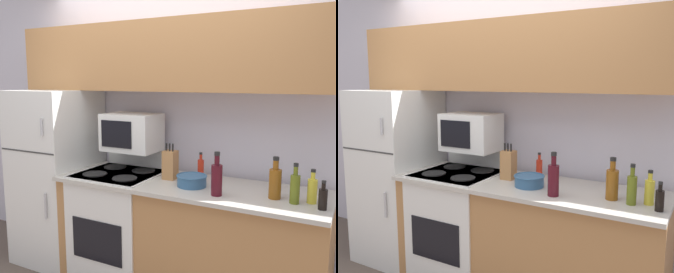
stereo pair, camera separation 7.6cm
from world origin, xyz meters
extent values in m
cube|color=silver|center=(0.00, 0.71, 1.27)|extent=(8.00, 0.05, 2.55)
cube|color=#B27A47|center=(0.32, 0.32, 0.44)|extent=(2.07, 0.64, 0.88)
cube|color=#BCB7AD|center=(0.32, 0.30, 0.89)|extent=(2.07, 0.68, 0.03)
cube|color=white|center=(-1.03, 0.34, 0.79)|extent=(0.64, 0.68, 1.59)
cube|color=#383838|center=(-1.03, 0.00, 1.08)|extent=(0.62, 0.01, 0.01)
cylinder|color=#B7B7BC|center=(-0.83, -0.01, 1.30)|extent=(0.02, 0.02, 0.14)
cylinder|color=#B7B7BC|center=(-0.83, -0.01, 0.64)|extent=(0.02, 0.02, 0.22)
cube|color=#B27A47|center=(0.00, 0.51, 1.87)|extent=(2.71, 0.35, 0.55)
cube|color=white|center=(-0.30, 0.30, 0.46)|extent=(0.65, 0.64, 0.92)
cube|color=black|center=(-0.30, -0.02, 0.44)|extent=(0.47, 0.01, 0.33)
cube|color=#2D2D2D|center=(-0.30, 0.30, 0.91)|extent=(0.63, 0.61, 0.01)
cube|color=white|center=(-0.30, 0.61, 1.00)|extent=(0.63, 0.06, 0.16)
cylinder|color=black|center=(-0.44, 0.16, 0.92)|extent=(0.20, 0.20, 0.01)
cylinder|color=black|center=(-0.15, 0.16, 0.92)|extent=(0.20, 0.20, 0.01)
cylinder|color=black|center=(-0.44, 0.44, 0.92)|extent=(0.20, 0.20, 0.01)
cylinder|color=black|center=(-0.15, 0.44, 0.92)|extent=(0.20, 0.20, 0.01)
cube|color=white|center=(-0.27, 0.46, 1.24)|extent=(0.46, 0.32, 0.32)
cube|color=black|center=(-0.32, 0.29, 1.24)|extent=(0.30, 0.01, 0.22)
cube|color=#B27A47|center=(0.15, 0.36, 1.02)|extent=(0.10, 0.10, 0.23)
cylinder|color=black|center=(0.12, 0.35, 1.16)|extent=(0.01, 0.01, 0.06)
cylinder|color=black|center=(0.15, 0.35, 1.16)|extent=(0.01, 0.01, 0.06)
cylinder|color=black|center=(0.18, 0.35, 1.16)|extent=(0.01, 0.01, 0.06)
cylinder|color=#335B84|center=(0.38, 0.25, 0.94)|extent=(0.22, 0.22, 0.08)
torus|color=#335B84|center=(0.38, 0.25, 0.98)|extent=(0.23, 0.23, 0.01)
cylinder|color=#5B6619|center=(1.12, 0.21, 1.00)|extent=(0.06, 0.06, 0.18)
cylinder|color=#5B6619|center=(1.12, 0.21, 1.12)|extent=(0.03, 0.03, 0.06)
cylinder|color=black|center=(1.12, 0.21, 1.16)|extent=(0.03, 0.03, 0.02)
cylinder|color=red|center=(0.34, 0.53, 0.98)|extent=(0.05, 0.05, 0.14)
cylinder|color=red|center=(0.34, 0.53, 1.07)|extent=(0.02, 0.02, 0.04)
cylinder|color=black|center=(0.34, 0.53, 1.10)|extent=(0.03, 0.02, 0.02)
cylinder|color=gold|center=(1.21, 0.26, 0.98)|extent=(0.06, 0.06, 0.15)
cylinder|color=gold|center=(1.21, 0.26, 1.08)|extent=(0.03, 0.03, 0.05)
cylinder|color=black|center=(1.21, 0.26, 1.12)|extent=(0.03, 0.03, 0.02)
cylinder|color=black|center=(1.29, 0.17, 0.97)|extent=(0.05, 0.05, 0.13)
cylinder|color=black|center=(1.29, 0.17, 1.05)|extent=(0.02, 0.02, 0.04)
cylinder|color=black|center=(1.29, 0.17, 1.08)|extent=(0.03, 0.03, 0.01)
cylinder|color=#470F19|center=(0.62, 0.13, 1.01)|extent=(0.08, 0.08, 0.21)
cylinder|color=#470F19|center=(0.62, 0.13, 1.15)|extent=(0.03, 0.03, 0.07)
cylinder|color=black|center=(0.62, 0.13, 1.19)|extent=(0.04, 0.04, 0.02)
cylinder|color=brown|center=(0.99, 0.25, 1.00)|extent=(0.08, 0.08, 0.20)
cylinder|color=brown|center=(0.99, 0.25, 1.13)|extent=(0.04, 0.04, 0.06)
cylinder|color=black|center=(0.99, 0.25, 1.17)|extent=(0.04, 0.04, 0.02)
camera|label=1|loc=(1.48, -2.18, 1.68)|focal=40.00mm
camera|label=2|loc=(1.55, -2.14, 1.68)|focal=40.00mm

